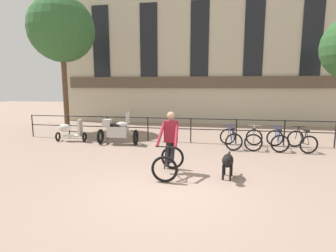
{
  "coord_description": "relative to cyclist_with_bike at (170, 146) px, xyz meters",
  "views": [
    {
      "loc": [
        0.92,
        -5.76,
        2.41
      ],
      "look_at": [
        -0.58,
        2.86,
        1.05
      ],
      "focal_mm": 28.0,
      "sensor_mm": 36.0,
      "label": 1
    }
  ],
  "objects": [
    {
      "name": "tree_canalside_left",
      "position": [
        -6.5,
        5.79,
        4.43
      ],
      "size": [
        3.28,
        3.28,
        6.86
      ],
      "color": "brown",
      "rests_on": "ground_plane"
    },
    {
      "name": "parked_bicycle_far_end",
      "position": [
        4.45,
        3.44,
        -0.41
      ],
      "size": [
        0.81,
        1.19,
        0.86
      ],
      "rotation": [
        0.0,
        0.0,
        3.29
      ],
      "color": "black",
      "rests_on": "ground_plane"
    },
    {
      "name": "parked_scooter",
      "position": [
        -4.97,
        3.43,
        -0.3
      ],
      "size": [
        1.31,
        0.51,
        0.96
      ],
      "rotation": [
        0.0,
        0.0,
        1.66
      ],
      "color": "black",
      "rests_on": "ground_plane"
    },
    {
      "name": "parked_bicycle_mid_right",
      "position": [
        3.58,
        3.44,
        -0.41
      ],
      "size": [
        0.71,
        1.14,
        0.86
      ],
      "rotation": [
        0.0,
        0.0,
        3.09
      ],
      "color": "black",
      "rests_on": "ground_plane"
    },
    {
      "name": "parked_bicycle_mid_left",
      "position": [
        2.71,
        3.44,
        -0.41
      ],
      "size": [
        0.84,
        1.21,
        0.86
      ],
      "rotation": [
        0.0,
        0.0,
        2.97
      ],
      "color": "black",
      "rests_on": "ground_plane"
    },
    {
      "name": "cyclist_with_bike",
      "position": [
        0.0,
        0.0,
        0.0
      ],
      "size": [
        0.71,
        1.19,
        1.7
      ],
      "rotation": [
        0.0,
        0.0,
        -0.03
      ],
      "color": "black",
      "rests_on": "ground_plane"
    },
    {
      "name": "canal_railing",
      "position": [
        0.23,
        4.1,
        -0.05
      ],
      "size": [
        15.05,
        0.05,
        1.05
      ],
      "color": "black",
      "rests_on": "ground_plane"
    },
    {
      "name": "parked_bicycle_near_lamp",
      "position": [
        1.85,
        3.44,
        -0.41
      ],
      "size": [
        0.83,
        1.2,
        0.86
      ],
      "rotation": [
        0.0,
        0.0,
        3.3
      ],
      "color": "black",
      "rests_on": "ground_plane"
    },
    {
      "name": "building_facade",
      "position": [
        0.23,
        9.89,
        3.67
      ],
      "size": [
        18.0,
        0.72,
        8.91
      ],
      "color": "#BCB299",
      "rests_on": "ground_plane"
    },
    {
      "name": "dog",
      "position": [
        1.55,
        -0.14,
        -0.3
      ],
      "size": [
        0.37,
        1.03,
        0.66
      ],
      "rotation": [
        0.0,
        0.0,
        -0.14
      ],
      "color": "black",
      "rests_on": "ground_plane"
    },
    {
      "name": "ground_plane",
      "position": [
        0.23,
        -1.1,
        -0.76
      ],
      "size": [
        60.0,
        60.0,
        0.0
      ],
      "primitive_type": "plane",
      "color": "gray"
    },
    {
      "name": "parked_motorcycle",
      "position": [
        -2.72,
        3.23,
        -0.2
      ],
      "size": [
        1.65,
        0.71,
        1.35
      ],
      "rotation": [
        0.0,
        0.0,
        1.62
      ],
      "color": "black",
      "rests_on": "ground_plane"
    }
  ]
}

